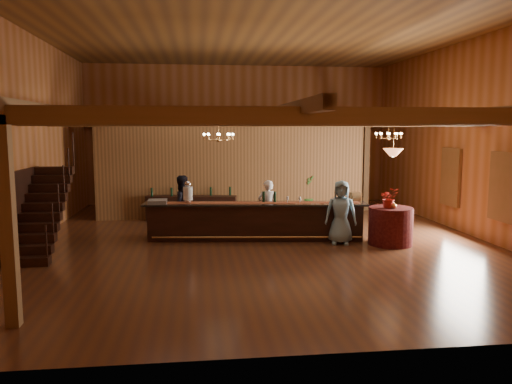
{
  "coord_description": "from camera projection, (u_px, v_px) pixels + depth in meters",
  "views": [
    {
      "loc": [
        -1.69,
        -13.2,
        3.0
      ],
      "look_at": [
        -0.07,
        0.36,
        1.26
      ],
      "focal_mm": 35.0,
      "sensor_mm": 36.0,
      "label": 1
    }
  ],
  "objects": [
    {
      "name": "guest",
      "position": [
        341.0,
        212.0,
        12.99
      ],
      "size": [
        0.93,
        0.72,
        1.67
      ],
      "primitive_type": "imported",
      "rotation": [
        0.0,
        0.0,
        -0.26
      ],
      "color": "#7CADCA",
      "rests_on": "floor"
    },
    {
      "name": "round_table",
      "position": [
        391.0,
        226.0,
        12.95
      ],
      "size": [
        1.13,
        1.13,
        0.98
      ],
      "primitive_type": "cylinder",
      "color": "#591A16",
      "rests_on": "floor"
    },
    {
      "name": "table_vase",
      "position": [
        393.0,
        203.0,
        12.72
      ],
      "size": [
        0.18,
        0.18,
        0.29
      ],
      "primitive_type": "imported",
      "rotation": [
        0.0,
        0.0,
        -0.3
      ],
      "color": "tan",
      "rests_on": "round_table"
    },
    {
      "name": "wall_back",
      "position": [
        238.0,
        135.0,
        20.13
      ],
      "size": [
        12.0,
        0.1,
        5.5
      ],
      "primitive_type": "cube",
      "color": "#A3613C",
      "rests_on": "floor"
    },
    {
      "name": "support_posts",
      "position": [
        263.0,
        183.0,
        12.88
      ],
      "size": [
        9.2,
        10.2,
        3.2
      ],
      "color": "brown",
      "rests_on": "floor"
    },
    {
      "name": "bar_bottle_0",
      "position": [
        264.0,
        197.0,
        13.57
      ],
      "size": [
        0.07,
        0.07,
        0.3
      ],
      "primitive_type": "cylinder",
      "color": "black",
      "rests_on": "tasting_bar"
    },
    {
      "name": "wall_left",
      "position": [
        24.0,
        139.0,
        12.53
      ],
      "size": [
        0.1,
        14.0,
        5.5
      ],
      "primitive_type": "cube",
      "color": "#A3613C",
      "rests_on": "floor"
    },
    {
      "name": "partition_wall",
      "position": [
        232.0,
        172.0,
        16.77
      ],
      "size": [
        9.0,
        0.18,
        3.1
      ],
      "primitive_type": "cube",
      "color": "brown",
      "rests_on": "floor"
    },
    {
      "name": "window_right_front",
      "position": [
        503.0,
        187.0,
        12.51
      ],
      "size": [
        0.12,
        1.05,
        1.75
      ],
      "primitive_type": "cube",
      "color": "white",
      "rests_on": "wall_right"
    },
    {
      "name": "tasting_bar",
      "position": [
        255.0,
        221.0,
        13.53
      ],
      "size": [
        6.08,
        1.42,
        1.02
      ],
      "rotation": [
        0.0,
        0.0,
        -0.11
      ],
      "color": "black",
      "rests_on": "floor"
    },
    {
      "name": "beverage_dispenser",
      "position": [
        188.0,
        192.0,
        13.46
      ],
      "size": [
        0.26,
        0.26,
        0.6
      ],
      "color": "silver",
      "rests_on": "tasting_bar"
    },
    {
      "name": "beam_grid",
      "position": [
        258.0,
        120.0,
        13.67
      ],
      "size": [
        11.9,
        13.9,
        0.39
      ],
      "color": "brown",
      "rests_on": "wall_left"
    },
    {
      "name": "raffle_drum",
      "position": [
        356.0,
        197.0,
        13.42
      ],
      "size": [
        0.34,
        0.24,
        0.3
      ],
      "color": "brown",
      "rests_on": "tasting_bar"
    },
    {
      "name": "chandelier_right",
      "position": [
        388.0,
        135.0,
        15.08
      ],
      "size": [
        0.8,
        0.8,
        0.56
      ],
      "color": "tan",
      "rests_on": "beam_grid"
    },
    {
      "name": "wall_front",
      "position": [
        330.0,
        148.0,
        6.34
      ],
      "size": [
        12.0,
        0.1,
        5.5
      ],
      "primitive_type": "cube",
      "color": "#A3613C",
      "rests_on": "floor"
    },
    {
      "name": "window_right_back",
      "position": [
        451.0,
        177.0,
        15.07
      ],
      "size": [
        0.12,
        1.05,
        1.75
      ],
      "primitive_type": "cube",
      "color": "white",
      "rests_on": "wall_right"
    },
    {
      "name": "backroom_boxes",
      "position": [
        234.0,
        194.0,
        18.89
      ],
      "size": [
        4.1,
        0.6,
        1.1
      ],
      "color": "black",
      "rests_on": "floor"
    },
    {
      "name": "wall_right",
      "position": [
        473.0,
        138.0,
        13.94
      ],
      "size": [
        0.1,
        14.0,
        5.5
      ],
      "primitive_type": "cube",
      "color": "#A3613C",
      "rests_on": "floor"
    },
    {
      "name": "staff_second",
      "position": [
        181.0,
        206.0,
        14.03
      ],
      "size": [
        1.01,
        0.92,
        1.7
      ],
      "primitive_type": "imported",
      "rotation": [
        0.0,
        0.0,
        3.54
      ],
      "color": "black",
      "rests_on": "floor"
    },
    {
      "name": "floor_plant",
      "position": [
        309.0,
        195.0,
        17.35
      ],
      "size": [
        0.82,
        0.69,
        1.41
      ],
      "primitive_type": "imported",
      "rotation": [
        0.0,
        0.0,
        -0.08
      ],
      "color": "#264F1A",
      "rests_on": "floor"
    },
    {
      "name": "staircase",
      "position": [
        41.0,
        212.0,
        12.08
      ],
      "size": [
        1.0,
        2.8,
        2.0
      ],
      "color": "black",
      "rests_on": "floor"
    },
    {
      "name": "chandelier_left",
      "position": [
        219.0,
        136.0,
        13.23
      ],
      "size": [
        0.8,
        0.8,
        0.56
      ],
      "color": "tan",
      "rests_on": "beam_grid"
    },
    {
      "name": "bartender",
      "position": [
        268.0,
        207.0,
        14.19
      ],
      "size": [
        0.61,
        0.44,
        1.56
      ],
      "primitive_type": "imported",
      "rotation": [
        0.0,
        0.0,
        3.02
      ],
      "color": "white",
      "rests_on": "floor"
    },
    {
      "name": "bar_bottle_1",
      "position": [
        275.0,
        197.0,
        13.57
      ],
      "size": [
        0.07,
        0.07,
        0.3
      ],
      "primitive_type": "cylinder",
      "color": "black",
      "rests_on": "tasting_bar"
    },
    {
      "name": "glass_rack_tray",
      "position": [
        157.0,
        202.0,
        13.39
      ],
      "size": [
        0.5,
        0.5,
        0.1
      ],
      "primitive_type": "cube",
      "color": "gray",
      "rests_on": "tasting_bar"
    },
    {
      "name": "ceiling",
      "position": [
        260.0,
        31.0,
        12.88
      ],
      "size": [
        14.0,
        14.0,
        0.0
      ],
      "primitive_type": "plane",
      "rotation": [
        3.14,
        0.0,
        0.0
      ],
      "color": "brown",
      "rests_on": "wall_back"
    },
    {
      "name": "table_flowers",
      "position": [
        389.0,
        198.0,
        12.76
      ],
      "size": [
        0.49,
        0.43,
        0.53
      ],
      "primitive_type": "imported",
      "rotation": [
        0.0,
        0.0,
        -0.04
      ],
      "color": "#A71F17",
      "rests_on": "round_table"
    },
    {
      "name": "backbar_shelf",
      "position": [
        192.0,
        208.0,
        16.31
      ],
      "size": [
        2.97,
        0.96,
        0.83
      ],
      "primitive_type": "cube",
      "rotation": [
        0.0,
        0.0,
        -0.17
      ],
      "color": "black",
      "rests_on": "floor"
    },
    {
      "name": "pendant_lamp",
      "position": [
        393.0,
        152.0,
        12.7
      ],
      "size": [
        0.52,
        0.52,
        0.9
      ],
      "color": "tan",
      "rests_on": "beam_grid"
    },
    {
      "name": "floor",
      "position": [
        260.0,
        240.0,
        13.58
      ],
      "size": [
        14.0,
        14.0,
        0.0
      ],
      "primitive_type": "plane",
      "color": "#4B2A1B",
      "rests_on": "ground"
    }
  ]
}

